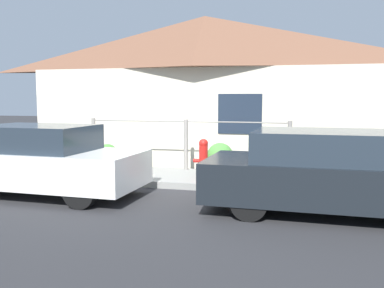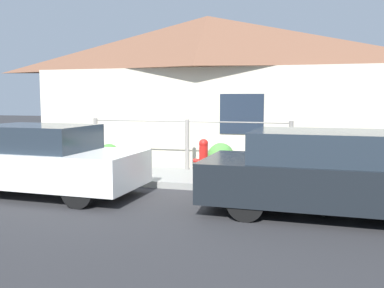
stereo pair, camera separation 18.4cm
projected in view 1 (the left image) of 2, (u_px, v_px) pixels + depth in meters
The scene contains 10 objects.
ground_plane at pixel (166, 189), 8.68m from camera, with size 60.00×60.00×0.00m, color #2D2D30.
sidewalk at pixel (178, 178), 9.51m from camera, with size 24.00×1.75×0.14m.
house at pixel (204, 49), 11.73m from camera, with size 9.61×2.23×4.08m.
fence at pixel (186, 142), 10.14m from camera, with size 4.90×0.10×1.20m.
car_left at pixel (43, 161), 8.05m from camera, with size 3.75×1.73×1.33m.
car_right at pixel (336, 173), 6.76m from camera, with size 4.25×1.89×1.32m.
fire_hydrant at pixel (203, 159), 8.85m from camera, with size 0.42×0.19×0.86m.
potted_plant_near_hydrant at pixel (220, 157), 9.51m from camera, with size 0.59×0.59×0.71m.
potted_plant_by_fence at pixel (107, 156), 10.18m from camera, with size 0.51×0.51×0.61m.
potted_plant_corner at pixel (322, 163), 9.26m from camera, with size 0.43×0.43×0.56m.
Camera 1 is at (2.62, -8.13, 1.84)m, focal length 40.00 mm.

